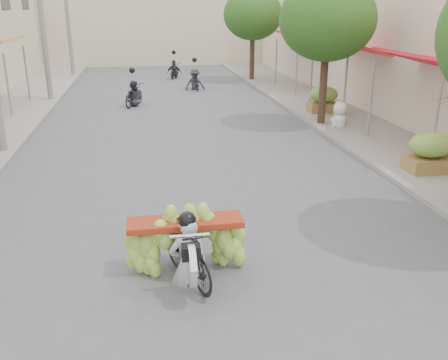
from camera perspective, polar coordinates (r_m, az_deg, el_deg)
sidewalk_right at (r=20.63m, az=14.25°, el=6.96°), size 4.00×60.00×0.12m
far_building at (r=41.50m, az=-8.22°, el=18.02°), size 20.00×6.00×7.00m
utility_pole_far at (r=24.84m, az=-20.21°, el=17.64°), size 0.60×0.24×8.00m
utility_pole_back at (r=33.74m, az=-17.51°, el=18.04°), size 0.60×0.24×8.00m
street_tree_mid at (r=18.68m, az=11.75°, el=17.46°), size 3.40×3.40×5.25m
street_tree_far at (r=30.21m, az=3.31°, el=18.34°), size 3.40×3.40×5.25m
produce_crate_mid at (r=14.09m, az=22.58°, el=3.27°), size 1.20×0.88×1.16m
produce_crate_far at (r=21.12m, az=11.31°, el=9.26°), size 1.20×0.88×1.16m
banana_motorbike at (r=8.11m, az=-4.28°, el=-6.69°), size 2.20×1.87×2.09m
pedestrian at (r=18.59m, az=13.19°, el=8.74°), size 1.02×0.90×1.78m
bg_motorbike_a at (r=22.90m, az=-10.34°, el=10.11°), size 1.24×1.86×1.95m
bg_motorbike_b at (r=27.10m, az=-3.37°, el=12.01°), size 1.12×1.74×1.95m
bg_motorbike_c at (r=31.71m, az=-5.72°, el=12.91°), size 1.09×1.70×1.95m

